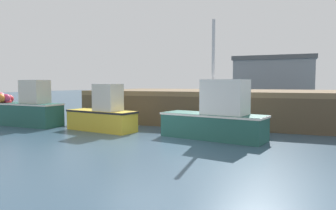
{
  "coord_description": "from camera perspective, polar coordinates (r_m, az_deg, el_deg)",
  "views": [
    {
      "loc": [
        5.32,
        -10.0,
        2.22
      ],
      "look_at": [
        -0.73,
        5.04,
        1.09
      ],
      "focal_mm": 33.16,
      "sensor_mm": 36.0,
      "label": 1
    }
  ],
  "objects": [
    {
      "name": "fishing_boat_near_left",
      "position": [
        17.77,
        -24.28,
        -0.6
      ],
      "size": [
        3.84,
        1.48,
        2.39
      ],
      "color": "#23564C",
      "rests_on": "ground"
    },
    {
      "name": "ground",
      "position": [
        11.55,
        -6.04,
        -7.37
      ],
      "size": [
        120.0,
        160.0,
        0.1
      ],
      "color": "#334C60"
    },
    {
      "name": "fishing_boat_near_right",
      "position": [
        14.78,
        -11.89,
        -1.73
      ],
      "size": [
        3.7,
        1.77,
        2.19
      ],
      "color": "gold",
      "rests_on": "ground"
    },
    {
      "name": "fishing_boat_mid",
      "position": [
        12.51,
        8.87,
        -2.13
      ],
      "size": [
        4.44,
        2.2,
        4.73
      ],
      "color": "#23564C",
      "rests_on": "ground"
    },
    {
      "name": "warehouse",
      "position": [
        41.74,
        18.86,
        4.57
      ],
      "size": [
        9.57,
        6.8,
        5.54
      ],
      "color": "gray",
      "rests_on": "ground"
    },
    {
      "name": "pier",
      "position": [
        18.09,
        9.51,
        1.69
      ],
      "size": [
        14.6,
        7.48,
        1.81
      ],
      "color": "brown",
      "rests_on": "ground"
    }
  ]
}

